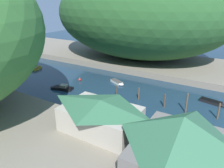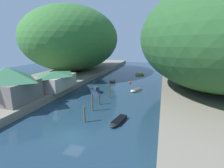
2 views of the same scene
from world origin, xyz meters
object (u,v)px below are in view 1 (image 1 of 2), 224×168
(channel_buoy_near, at_px, (80,80))
(boat_navy_launch, at_px, (214,103))
(boat_near_quay, at_px, (37,68))
(waterfront_building, at_px, (180,147))
(boat_cabin_cruiser, at_px, (118,82))
(boat_open_rowboat, at_px, (107,103))
(boat_small_dinghy, at_px, (61,88))
(boathouse_shed, at_px, (101,115))
(person_on_quay, at_px, (193,148))

(channel_buoy_near, bearing_deg, boat_navy_launch, -83.33)
(boat_near_quay, height_order, boat_navy_launch, boat_near_quay)
(waterfront_building, xyz_separation_m, channel_buoy_near, (19.02, 27.53, -4.66))
(boat_navy_launch, relative_size, channel_buoy_near, 5.55)
(channel_buoy_near, bearing_deg, waterfront_building, -124.64)
(boat_near_quay, height_order, channel_buoy_near, channel_buoy_near)
(boat_cabin_cruiser, xyz_separation_m, boat_near_quay, (-1.89, 23.94, 0.04))
(waterfront_building, bearing_deg, channel_buoy_near, 55.36)
(boat_cabin_cruiser, height_order, boat_open_rowboat, boat_open_rowboat)
(waterfront_building, xyz_separation_m, boat_small_dinghy, (13.14, 27.77, -4.65))
(boathouse_shed, distance_m, boat_small_dinghy, 19.83)
(waterfront_building, bearing_deg, boat_small_dinghy, 64.67)
(waterfront_building, height_order, boat_navy_launch, waterfront_building)
(boat_open_rowboat, bearing_deg, boathouse_shed, 156.09)
(boat_cabin_cruiser, bearing_deg, boat_navy_launch, 117.75)
(boat_small_dinghy, relative_size, person_on_quay, 3.16)
(boat_small_dinghy, bearing_deg, person_on_quay, -120.71)
(waterfront_building, relative_size, boat_small_dinghy, 1.89)
(boat_navy_launch, bearing_deg, boat_small_dinghy, -60.92)
(waterfront_building, height_order, boat_cabin_cruiser, waterfront_building)
(waterfront_building, height_order, boathouse_shed, waterfront_building)
(boat_small_dinghy, xyz_separation_m, boat_navy_launch, (9.18, -28.53, -0.06))
(boat_near_quay, xyz_separation_m, channel_buoy_near, (-1.20, -15.56, 0.03))
(boat_cabin_cruiser, xyz_separation_m, person_on_quay, (-18.02, -19.78, 2.18))
(boat_near_quay, relative_size, boat_navy_launch, 0.78)
(boat_small_dinghy, height_order, channel_buoy_near, boat_small_dinghy)
(boat_small_dinghy, distance_m, boat_open_rowboat, 12.24)
(boathouse_shed, distance_m, boat_open_rowboat, 10.39)
(boat_navy_launch, bearing_deg, person_on_quay, 10.87)
(boat_small_dinghy, xyz_separation_m, channel_buoy_near, (5.87, -0.24, -0.01))
(waterfront_building, xyz_separation_m, boathouse_shed, (3.09, 11.01, -1.27))
(boat_open_rowboat, bearing_deg, boat_near_quay, 21.33)
(waterfront_building, relative_size, boat_near_quay, 2.71)
(boat_open_rowboat, bearing_deg, boat_cabin_cruiser, -32.65)
(waterfront_building, bearing_deg, boat_cabin_cruiser, 40.89)
(boathouse_shed, xyz_separation_m, channel_buoy_near, (15.92, 16.52, -3.39))
(waterfront_building, xyz_separation_m, person_on_quay, (4.09, -0.64, -2.55))
(boat_navy_launch, distance_m, person_on_quay, 18.36)
(boat_near_quay, xyz_separation_m, boat_open_rowboat, (-8.40, -27.49, 0.14))
(boat_navy_launch, xyz_separation_m, person_on_quay, (-18.23, 0.12, 2.16))
(boat_near_quay, distance_m, boat_navy_launch, 43.89)
(boat_small_dinghy, relative_size, channel_buoy_near, 6.17)
(boathouse_shed, height_order, boat_small_dinghy, boathouse_shed)
(boat_cabin_cruiser, relative_size, person_on_quay, 2.51)
(person_on_quay, bearing_deg, channel_buoy_near, -15.32)
(channel_buoy_near, bearing_deg, boat_near_quay, 85.58)
(channel_buoy_near, distance_m, person_on_quay, 31.95)
(boat_navy_launch, bearing_deg, channel_buoy_near, -72.09)
(boat_cabin_cruiser, bearing_deg, boat_small_dinghy, -16.74)
(boat_near_quay, bearing_deg, channel_buoy_near, -13.34)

